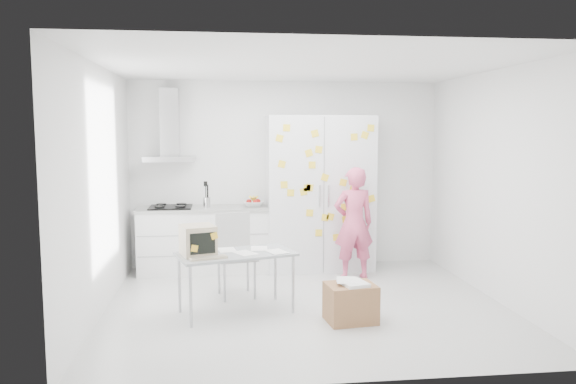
{
  "coord_description": "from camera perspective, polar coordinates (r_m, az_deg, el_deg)",
  "views": [
    {
      "loc": [
        -0.94,
        -6.17,
        2.0
      ],
      "look_at": [
        -0.11,
        0.78,
        1.22
      ],
      "focal_mm": 35.0,
      "sensor_mm": 36.0,
      "label": 1
    }
  ],
  "objects": [
    {
      "name": "tall_cabinet",
      "position": [
        8.02,
        3.24,
        -0.12
      ],
      "size": [
        1.5,
        0.68,
        2.2
      ],
      "color": "silver",
      "rests_on": "ground"
    },
    {
      "name": "floor",
      "position": [
        6.56,
        1.83,
        -11.51
      ],
      "size": [
        4.5,
        4.0,
        0.02
      ],
      "primitive_type": "cube",
      "color": "silver",
      "rests_on": "ground"
    },
    {
      "name": "cardboard_box",
      "position": [
        6.01,
        6.39,
        -11.07
      ],
      "size": [
        0.54,
        0.46,
        0.44
      ],
      "rotation": [
        0.0,
        0.0,
        0.12
      ],
      "color": "#956740",
      "rests_on": "ground"
    },
    {
      "name": "counter_run",
      "position": [
        8.02,
        -8.53,
        -4.72
      ],
      "size": [
        1.84,
        0.63,
        1.28
      ],
      "color": "white",
      "rests_on": "ground"
    },
    {
      "name": "desk",
      "position": [
        6.1,
        -7.7,
        -5.55
      ],
      "size": [
        1.37,
        0.95,
        0.99
      ],
      "rotation": [
        0.0,
        0.0,
        0.29
      ],
      "color": "#979DA1",
      "rests_on": "ground"
    },
    {
      "name": "person",
      "position": [
        7.59,
        6.69,
        -3.16
      ],
      "size": [
        0.58,
        0.41,
        1.51
      ],
      "primitive_type": "imported",
      "rotation": [
        0.0,
        0.0,
        3.23
      ],
      "color": "#DA557B",
      "rests_on": "ground"
    },
    {
      "name": "range_hood",
      "position": [
        8.04,
        -11.91,
        5.9
      ],
      "size": [
        0.7,
        0.48,
        1.01
      ],
      "color": "silver",
      "rests_on": "walls"
    },
    {
      "name": "chair",
      "position": [
        6.85,
        -5.41,
        -5.8
      ],
      "size": [
        0.52,
        0.52,
        0.99
      ],
      "rotation": [
        0.0,
        0.0,
        0.18
      ],
      "color": "#ABABA8",
      "rests_on": "ground"
    },
    {
      "name": "ceiling",
      "position": [
        6.28,
        1.91,
        12.73
      ],
      "size": [
        4.5,
        4.0,
        0.02
      ],
      "primitive_type": "cube",
      "color": "white",
      "rests_on": "walls"
    },
    {
      "name": "walls",
      "position": [
        6.99,
        0.98,
        1.0
      ],
      "size": [
        4.52,
        4.01,
        2.7
      ],
      "color": "white",
      "rests_on": "ground"
    }
  ]
}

